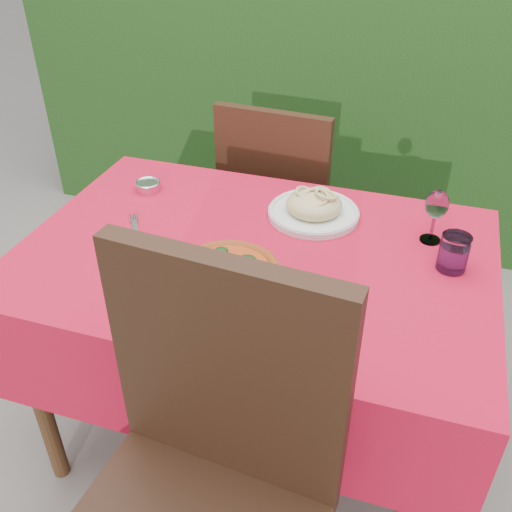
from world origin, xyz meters
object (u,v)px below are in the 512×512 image
(chair_near, at_px, (203,484))
(fork, at_px, (136,234))
(water_glass, at_px, (453,254))
(pasta_plate, at_px, (314,208))
(wine_glass, at_px, (437,206))
(chair_far, at_px, (280,201))
(pizza_plate, at_px, (228,274))
(steel_ramekin, at_px, (148,186))

(chair_near, height_order, fork, chair_near)
(water_glass, bearing_deg, pasta_plate, 159.13)
(pasta_plate, distance_m, wine_glass, 0.35)
(chair_far, distance_m, wine_glass, 0.79)
(pizza_plate, height_order, wine_glass, wine_glass)
(wine_glass, bearing_deg, water_glass, -63.90)
(fork, bearing_deg, wine_glass, -16.88)
(pizza_plate, xyz_separation_m, wine_glass, (0.47, 0.35, 0.08))
(steel_ramekin, bearing_deg, wine_glass, -1.75)
(wine_glass, relative_size, steel_ramekin, 2.10)
(chair_near, relative_size, water_glass, 10.86)
(chair_near, xyz_separation_m, chair_far, (-0.20, 1.27, -0.08))
(water_glass, bearing_deg, wine_glass, 116.10)
(water_glass, bearing_deg, chair_near, -120.77)
(wine_glass, distance_m, steel_ramekin, 0.88)
(water_glass, bearing_deg, fork, -172.87)
(pasta_plate, xyz_separation_m, steel_ramekin, (-0.54, -0.00, -0.01))
(pizza_plate, height_order, steel_ramekin, pizza_plate)
(chair_near, distance_m, pasta_plate, 0.86)
(pizza_plate, bearing_deg, steel_ramekin, 137.22)
(chair_far, xyz_separation_m, pasta_plate, (0.22, -0.43, 0.24))
(pizza_plate, distance_m, steel_ramekin, 0.56)
(fork, distance_m, steel_ramekin, 0.27)
(water_glass, bearing_deg, pizza_plate, -156.19)
(chair_far, distance_m, pizza_plate, 0.85)
(chair_near, distance_m, pizza_plate, 0.50)
(pasta_plate, height_order, water_glass, water_glass)
(steel_ramekin, bearing_deg, water_glass, -8.95)
(chair_near, relative_size, fork, 5.06)
(chair_near, relative_size, steel_ramekin, 14.57)
(chair_near, bearing_deg, pasta_plate, 93.97)
(chair_far, bearing_deg, fork, 75.71)
(pizza_plate, distance_m, fork, 0.34)
(chair_near, height_order, wine_glass, chair_near)
(pasta_plate, height_order, fork, pasta_plate)
(chair_far, bearing_deg, water_glass, 140.84)
(chair_near, height_order, pasta_plate, chair_near)
(chair_far, height_order, wine_glass, chair_far)
(steel_ramekin, bearing_deg, chair_near, -57.95)
(pizza_plate, distance_m, wine_glass, 0.59)
(pizza_plate, xyz_separation_m, fork, (-0.32, 0.13, -0.02))
(wine_glass, bearing_deg, chair_far, 140.37)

